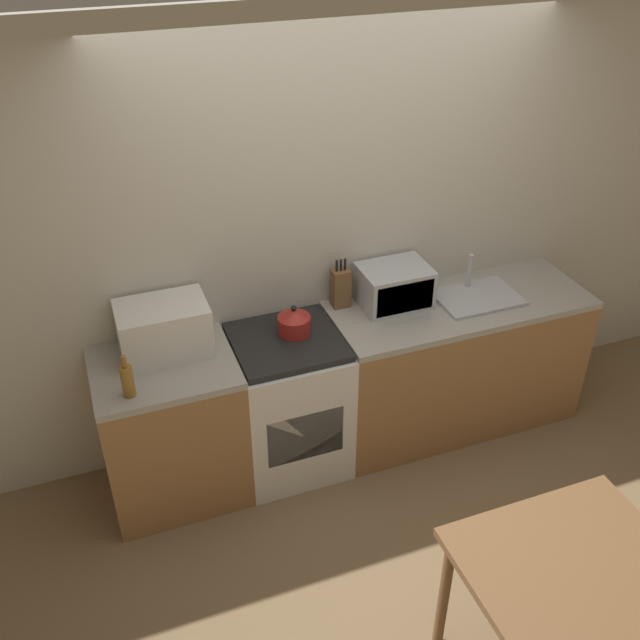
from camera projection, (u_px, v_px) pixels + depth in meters
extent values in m
plane|color=brown|center=(396.00, 515.00, 4.06)|extent=(16.00, 16.00, 0.00)
cube|color=beige|center=(335.00, 237.00, 4.13)|extent=(10.00, 0.06, 2.60)
cube|color=olive|center=(173.00, 432.00, 4.02)|extent=(0.76, 0.62, 0.86)
cube|color=#9E998E|center=(163.00, 368.00, 3.77)|extent=(0.76, 0.62, 0.04)
cube|color=olive|center=(453.00, 365.00, 4.54)|extent=(1.60, 0.62, 0.86)
cube|color=#9E998E|center=(461.00, 305.00, 4.30)|extent=(1.60, 0.62, 0.04)
cube|color=silver|center=(288.00, 404.00, 4.22)|extent=(0.62, 0.62, 0.86)
cube|color=black|center=(286.00, 342.00, 3.97)|extent=(0.60, 0.57, 0.04)
cube|color=black|center=(305.00, 436.00, 3.98)|extent=(0.45, 0.02, 0.32)
cylinder|color=maroon|center=(294.00, 325.00, 3.99)|extent=(0.19, 0.19, 0.10)
cone|color=maroon|center=(294.00, 313.00, 3.94)|extent=(0.18, 0.18, 0.05)
sphere|color=black|center=(294.00, 308.00, 3.93)|extent=(0.03, 0.03, 0.03)
cube|color=silver|center=(164.00, 328.00, 3.80)|extent=(0.48, 0.32, 0.28)
cube|color=black|center=(169.00, 344.00, 3.67)|extent=(0.42, 0.01, 0.23)
cylinder|color=olive|center=(128.00, 381.00, 3.50)|extent=(0.06, 0.06, 0.17)
cylinder|color=olive|center=(124.00, 362.00, 3.44)|extent=(0.02, 0.02, 0.07)
cube|color=brown|center=(341.00, 288.00, 4.19)|extent=(0.10, 0.09, 0.24)
cylinder|color=black|center=(337.00, 266.00, 4.10)|extent=(0.01, 0.01, 0.07)
cylinder|color=black|center=(341.00, 265.00, 4.11)|extent=(0.01, 0.01, 0.07)
cylinder|color=black|center=(345.00, 264.00, 4.12)|extent=(0.01, 0.01, 0.07)
cube|color=#ADAFB5|center=(394.00, 286.00, 4.21)|extent=(0.41, 0.31, 0.24)
cube|color=black|center=(405.00, 298.00, 4.10)|extent=(0.36, 0.01, 0.19)
cube|color=#ADAFB5|center=(477.00, 297.00, 4.31)|extent=(0.50, 0.35, 0.02)
cylinder|color=#ADAFB5|center=(469.00, 271.00, 4.34)|extent=(0.03, 0.03, 0.22)
cube|color=brown|center=(575.00, 570.00, 2.87)|extent=(0.88, 0.75, 0.04)
cylinder|color=brown|center=(444.00, 595.00, 3.21)|extent=(0.05, 0.05, 0.73)
cylinder|color=brown|center=(584.00, 546.00, 3.43)|extent=(0.05, 0.05, 0.73)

